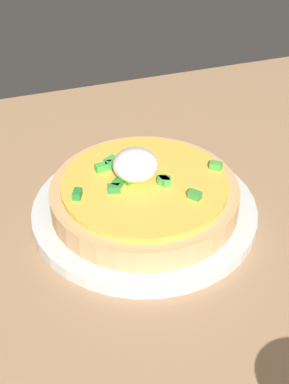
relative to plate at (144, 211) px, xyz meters
The scene contains 3 objects.
dining_table 12.70cm from the plate, 95.54° to the left, with size 125.95×87.74×3.21cm, color #A87F59.
plate is the anchor object (origin of this frame).
pizza 2.40cm from the plate, 60.67° to the right, with size 20.07×20.07×6.43cm.
Camera 1 is at (16.28, 33.84, 44.00)cm, focal length 54.42 mm.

